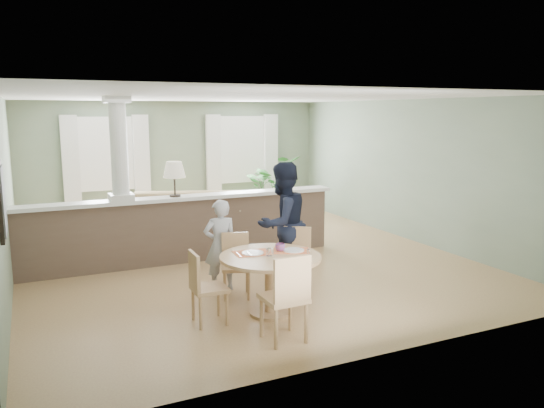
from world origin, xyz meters
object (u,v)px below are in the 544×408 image
sofa (189,215)px  chair_near (287,294)px  chair_far_boy (236,262)px  chair_far_man (296,257)px  houseplant (271,186)px  dining_table (271,267)px  chair_side (204,284)px  man_person (282,224)px  child_person (220,245)px

sofa → chair_near: 5.28m
chair_far_boy → chair_far_man: 0.84m
houseplant → dining_table: houseplant is taller
chair_side → man_person: bearing=-56.2°
houseplant → chair_near: (-2.77, -6.45, -0.18)m
houseplant → child_person: houseplant is taller
chair_far_man → child_person: bearing=-169.6°
sofa → chair_far_man: chair_far_man is taller
houseplant → chair_far_man: houseplant is taller
sofa → child_person: 3.36m
sofa → chair_far_man: 3.83m
sofa → chair_far_boy: sofa is taller
sofa → dining_table: (-0.24, -4.44, 0.17)m
chair_far_man → chair_side: 1.62m
sofa → chair_far_boy: bearing=-76.1°
chair_side → chair_near: bearing=-142.2°
dining_table → chair_far_boy: bearing=100.0°
chair_side → dining_table: bearing=-92.2°
dining_table → man_person: (0.64, 1.00, 0.29)m
houseplant → chair_far_boy: (-2.73, -4.81, -0.26)m
child_person → sofa: bearing=-93.1°
chair_far_man → man_person: 0.54m
dining_table → man_person: man_person is taller
houseplant → dining_table: (-2.58, -5.62, -0.13)m
child_person → chair_near: bearing=97.4°
sofa → chair_side: bearing=-83.9°
sofa → chair_side: chair_side is taller
dining_table → chair_side: size_ratio=1.42×
chair_far_boy → houseplant: bearing=78.4°
chair_far_man → chair_side: bearing=-120.8°
sofa → chair_near: bearing=-74.7°
sofa → chair_side: 4.52m
chair_far_boy → chair_side: bearing=-114.1°
houseplant → chair_far_boy: bearing=-119.6°
sofa → chair_near: chair_near is taller
chair_far_man → man_person: bearing=132.0°
dining_table → chair_far_boy: size_ratio=1.45×
chair_near → man_person: man_person is taller
sofa → man_person: man_person is taller
child_person → man_person: (0.90, -0.11, 0.24)m
houseplant → chair_side: 6.55m
man_person → chair_side: bearing=13.8°
child_person → man_person: size_ratio=0.73×
chair_side → man_person: size_ratio=0.49×
chair_near → child_person: bearing=-89.2°
chair_near → man_person: bearing=-115.7°
chair_near → chair_side: (-0.65, 0.87, -0.06)m
houseplant → chair_far_boy: 5.53m
chair_far_man → man_person: (-0.03, 0.37, 0.39)m
houseplant → chair_far_boy: size_ratio=1.71×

